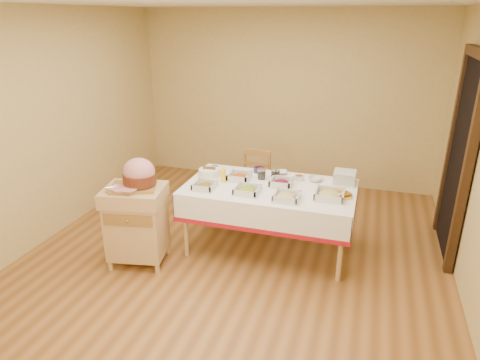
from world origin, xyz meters
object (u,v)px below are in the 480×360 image
ham_on_board (138,175)px  preserve_jar_right (275,174)px  dining_table (269,200)px  plate_stack (345,177)px  preserve_jar_left (262,174)px  bread_basket (209,172)px  butcher_cart (137,221)px  brass_platter (337,194)px  mustard_bottle (223,175)px  dining_chair (253,185)px

ham_on_board → preserve_jar_right: (1.21, 0.88, -0.16)m
dining_table → plate_stack: bearing=25.1°
preserve_jar_left → bread_basket: bearing=-170.7°
preserve_jar_left → preserve_jar_right: bearing=15.4°
butcher_cart → preserve_jar_left: 1.45m
butcher_cart → brass_platter: (1.97, 0.64, 0.30)m
bread_basket → plate_stack: bearing=9.9°
bread_basket → dining_table: bearing=-7.4°
brass_platter → bread_basket: bearing=174.5°
plate_stack → brass_platter: bearing=-95.7°
mustard_bottle → plate_stack: mustard_bottle is taller
plate_stack → dining_chair: bearing=162.2°
dining_table → ham_on_board: bearing=-151.9°
mustard_bottle → preserve_jar_left: bearing=29.1°
dining_table → plate_stack: 0.87m
butcher_cart → preserve_jar_left: preserve_jar_left is taller
preserve_jar_left → bread_basket: (-0.59, -0.10, -0.01)m
ham_on_board → preserve_jar_right: ham_on_board is taller
preserve_jar_left → plate_stack: plate_stack is taller
ham_on_board → butcher_cart: bearing=-142.0°
butcher_cart → brass_platter: 2.09m
dining_chair → brass_platter: size_ratio=2.86×
dining_chair → dining_table: bearing=-61.7°
butcher_cart → preserve_jar_left: size_ratio=7.20×
butcher_cart → plate_stack: 2.29m
dining_table → butcher_cart: (-1.25, -0.68, -0.11)m
butcher_cart → bread_basket: 0.99m
preserve_jar_left → brass_platter: size_ratio=0.38×
bread_basket → plate_stack: size_ratio=1.03×
dining_table → dining_chair: size_ratio=2.05×
dining_table → preserve_jar_left: 0.32m
dining_chair → preserve_jar_right: preserve_jar_right is taller
bread_basket → brass_platter: bearing=-5.5°
preserve_jar_left → preserve_jar_right: 0.16m
preserve_jar_left → mustard_bottle: mustard_bottle is taller
preserve_jar_right → plate_stack: bearing=9.2°
butcher_cart → mustard_bottle: mustard_bottle is taller
dining_table → brass_platter: size_ratio=5.86×
bread_basket → preserve_jar_left: bearing=9.3°
butcher_cart → ham_on_board: 0.50m
dining_table → brass_platter: bearing=-3.5°
mustard_bottle → bread_basket: 0.24m
mustard_bottle → plate_stack: 1.34m
mustard_bottle → bread_basket: bearing=151.5°
mustard_bottle → bread_basket: mustard_bottle is taller
dining_table → dining_chair: (-0.39, 0.72, -0.14)m
mustard_bottle → dining_table: bearing=2.1°
mustard_bottle → brass_platter: bearing=-1.1°
plate_stack → dining_table: bearing=-154.9°
ham_on_board → brass_platter: 2.03m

